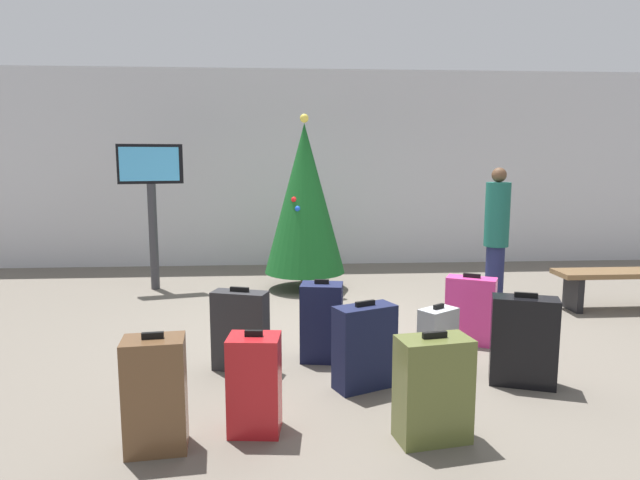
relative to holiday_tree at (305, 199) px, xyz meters
name	(u,v)px	position (x,y,z in m)	size (l,w,h in m)	color
ground_plane	(352,334)	(0.41, -2.08, -1.27)	(16.00, 16.00, 0.00)	#665E54
back_wall	(324,169)	(0.41, 1.91, 0.37)	(16.00, 0.20, 3.28)	silver
holiday_tree	(305,199)	(0.00, 0.00, 0.00)	(1.12, 1.12, 2.42)	#4C3319
flight_info_kiosk	(151,189)	(-2.10, 0.14, 0.13)	(0.86, 0.27, 2.01)	#333338
waiting_bench	(623,280)	(3.80, -1.34, -0.90)	(1.62, 0.44, 0.48)	brown
traveller_0	(496,233)	(2.34, -1.00, -0.36)	(0.42, 0.42, 1.71)	#1E234C
suitcase_0	(470,310)	(1.54, -2.43, -0.94)	(0.52, 0.41, 0.70)	#E5388C
suitcase_1	(433,389)	(0.65, -4.30, -0.92)	(0.50, 0.34, 0.73)	#59602D
suitcase_2	(240,331)	(-0.69, -2.97, -0.92)	(0.51, 0.33, 0.73)	#232326
suitcase_3	(365,347)	(0.33, -3.43, -0.93)	(0.53, 0.40, 0.72)	#141938
suitcase_4	(255,384)	(-0.51, -4.10, -0.93)	(0.37, 0.30, 0.71)	#B2191E
suitcase_5	(322,322)	(0.03, -2.80, -0.91)	(0.41, 0.32, 0.75)	#141938
suitcase_6	(155,394)	(-1.12, -4.29, -0.90)	(0.40, 0.31, 0.77)	brown
suitcase_7	(438,338)	(1.04, -3.04, -1.00)	(0.38, 0.35, 0.57)	#9EA0A5
suitcase_8	(523,341)	(1.62, -3.46, -0.91)	(0.56, 0.39, 0.77)	black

